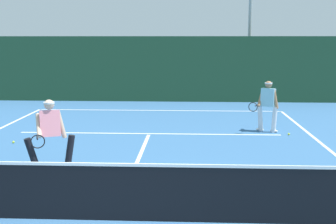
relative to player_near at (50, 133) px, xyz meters
name	(u,v)px	position (x,y,z in m)	size (l,w,h in m)	color
ground_plane	(113,220)	(1.79, -2.48, -0.91)	(80.00, 80.00, 0.00)	#356494
court_line_baseline_far	(159,110)	(1.79, 8.53, -0.90)	(10.00, 0.10, 0.01)	white
court_line_service	(149,134)	(1.79, 4.10, -0.90)	(8.15, 0.10, 0.01)	white
court_line_centre	(136,164)	(1.79, 0.72, -0.90)	(0.10, 6.40, 0.01)	white
tennis_net	(112,191)	(1.79, -2.48, -0.40)	(10.96, 0.09, 1.11)	#1E4723
player_near	(50,133)	(0.00, 0.00, 0.00)	(1.08, 0.98, 1.65)	black
player_far	(268,104)	(5.51, 4.59, -0.01)	(1.00, 0.81, 1.63)	silver
tennis_ball	(13,142)	(-1.95, 2.67, -0.87)	(0.07, 0.07, 0.07)	#D1E033
tennis_ball_extra	(289,134)	(6.11, 4.10, -0.87)	(0.07, 0.07, 0.07)	#D1E033
back_fence_windscreen	(163,69)	(1.79, 11.13, 0.61)	(18.68, 0.12, 3.03)	#1F442B
light_pole	(250,11)	(5.98, 12.76, 3.36)	(0.55, 0.44, 6.88)	#9EA39E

